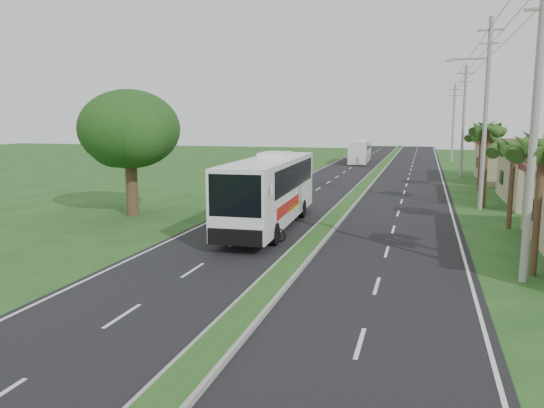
# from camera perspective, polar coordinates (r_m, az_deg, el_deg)

# --- Properties ---
(ground) EXTENTS (180.00, 180.00, 0.00)m
(ground) POSITION_cam_1_polar(r_m,az_deg,el_deg) (19.67, 0.90, -7.97)
(ground) COLOR #21481A
(ground) RESTS_ON ground
(road_asphalt) EXTENTS (14.00, 160.00, 0.02)m
(road_asphalt) POSITION_cam_1_polar(r_m,az_deg,el_deg) (38.90, 8.61, 0.47)
(road_asphalt) COLOR black
(road_asphalt) RESTS_ON ground
(median_strip) EXTENTS (1.20, 160.00, 0.18)m
(median_strip) POSITION_cam_1_polar(r_m,az_deg,el_deg) (38.89, 8.61, 0.61)
(median_strip) COLOR gray
(median_strip) RESTS_ON ground
(lane_edge_left) EXTENTS (0.12, 160.00, 0.01)m
(lane_edge_left) POSITION_cam_1_polar(r_m,az_deg,el_deg) (40.30, -0.88, 0.86)
(lane_edge_left) COLOR silver
(lane_edge_left) RESTS_ON ground
(lane_edge_right) EXTENTS (0.12, 160.00, 0.01)m
(lane_edge_right) POSITION_cam_1_polar(r_m,az_deg,el_deg) (38.64, 18.50, 0.03)
(lane_edge_right) COLOR silver
(lane_edge_right) RESTS_ON ground
(shop_far) EXTENTS (8.60, 11.60, 3.82)m
(shop_far) POSITION_cam_1_polar(r_m,az_deg,el_deg) (55.05, 25.56, 4.21)
(shop_far) COLOR #9B8869
(shop_far) RESTS_ON ground
(palm_verge_a) EXTENTS (2.40, 2.40, 5.45)m
(palm_verge_a) POSITION_cam_1_polar(r_m,az_deg,el_deg) (21.58, 27.09, 5.36)
(palm_verge_a) COLOR #473321
(palm_verge_a) RESTS_ON ground
(palm_verge_b) EXTENTS (2.40, 2.40, 5.05)m
(palm_verge_b) POSITION_cam_1_polar(r_m,az_deg,el_deg) (30.53, 24.61, 5.62)
(palm_verge_b) COLOR #473321
(palm_verge_b) RESTS_ON ground
(palm_verge_c) EXTENTS (2.40, 2.40, 5.85)m
(palm_verge_c) POSITION_cam_1_polar(r_m,az_deg,el_deg) (37.37, 22.21, 7.43)
(palm_verge_c) COLOR #473321
(palm_verge_c) RESTS_ON ground
(palm_verge_d) EXTENTS (2.40, 2.40, 5.25)m
(palm_verge_d) POSITION_cam_1_polar(r_m,az_deg,el_deg) (46.39, 21.62, 6.95)
(palm_verge_d) COLOR #473321
(palm_verge_d) RESTS_ON ground
(shade_tree) EXTENTS (6.30, 6.00, 7.54)m
(shade_tree) POSITION_cam_1_polar(r_m,az_deg,el_deg) (32.92, -15.23, 7.48)
(shade_tree) COLOR #473321
(shade_tree) RESTS_ON ground
(utility_pole_a) EXTENTS (1.60, 0.28, 11.00)m
(utility_pole_a) POSITION_cam_1_polar(r_m,az_deg,el_deg) (20.48, 26.42, 7.88)
(utility_pole_a) COLOR gray
(utility_pole_a) RESTS_ON ground
(utility_pole_b) EXTENTS (3.20, 0.28, 12.00)m
(utility_pole_b) POSITION_cam_1_polar(r_m,az_deg,el_deg) (36.34, 21.96, 9.21)
(utility_pole_b) COLOR gray
(utility_pole_b) RESTS_ON ground
(utility_pole_c) EXTENTS (1.60, 0.28, 11.00)m
(utility_pole_c) POSITION_cam_1_polar(r_m,az_deg,el_deg) (56.27, 19.91, 8.46)
(utility_pole_c) COLOR gray
(utility_pole_c) RESTS_ON ground
(utility_pole_d) EXTENTS (1.60, 0.28, 10.50)m
(utility_pole_d) POSITION_cam_1_polar(r_m,az_deg,el_deg) (76.25, 18.93, 8.35)
(utility_pole_d) COLOR gray
(utility_pole_d) RESTS_ON ground
(coach_bus_main) EXTENTS (3.10, 12.44, 3.99)m
(coach_bus_main) POSITION_cam_1_polar(r_m,az_deg,el_deg) (28.26, -0.22, 1.82)
(coach_bus_main) COLOR white
(coach_bus_main) RESTS_ON ground
(coach_bus_far) EXTENTS (2.64, 10.42, 3.01)m
(coach_bus_far) POSITION_cam_1_polar(r_m,az_deg,el_deg) (71.97, 9.47, 5.74)
(coach_bus_far) COLOR white
(coach_bus_far) RESTS_ON ground
(motorcyclist) EXTENTS (1.75, 0.93, 2.14)m
(motorcyclist) POSITION_cam_1_polar(r_m,az_deg,el_deg) (25.31, -0.12, -2.33)
(motorcyclist) COLOR black
(motorcyclist) RESTS_ON ground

